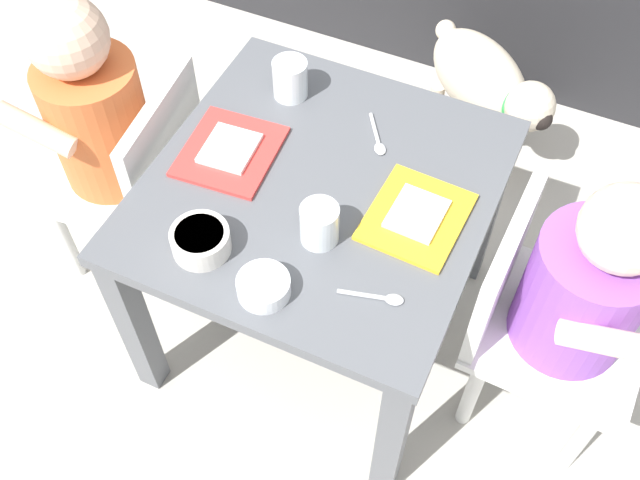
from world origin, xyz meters
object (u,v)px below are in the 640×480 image
Objects in this scene: veggie_bowl_near at (201,240)px; cereal_bowl_left_side at (264,286)px; dog at (485,82)px; food_tray_right at (417,214)px; water_cup_left at (290,81)px; spoon_by_right_tray at (378,297)px; water_cup_right at (319,226)px; spoon_by_left_tray at (377,138)px; dining_table at (320,213)px; food_tray_left at (231,149)px; seated_child_left at (102,121)px; seated_child_right at (577,291)px.

cereal_bowl_left_side is at bearing -13.93° from veggie_bowl_near.
dog is 0.70m from food_tray_right.
food_tray_right is 2.46× the size of water_cup_left.
cereal_bowl_left_side reaches higher than spoon_by_right_tray.
water_cup_left is at bearing 94.27° from veggie_bowl_near.
water_cup_right is 0.77× the size of spoon_by_left_tray.
water_cup_left reaches higher than cereal_bowl_left_side.
water_cup_right is at bearing 31.39° from veggie_bowl_near.
food_tray_left is at bearing 178.87° from dining_table.
veggie_bowl_near is at bearing -115.84° from spoon_by_left_tray.
seated_child_left is at bearing -150.02° from water_cup_left.
food_tray_left is at bearing -179.05° from seated_child_right.
water_cup_right is at bearing -11.54° from seated_child_left.
water_cup_right is (-0.40, -0.11, 0.09)m from seated_child_right.
cereal_bowl_left_side is at bearing -51.57° from food_tray_left.
spoon_by_left_tray is at bearing 112.15° from spoon_by_right_tray.
seated_child_left is 0.51m from cereal_bowl_left_side.
veggie_bowl_near is at bearing -119.83° from dining_table.
seated_child_right is at bearing 2.13° from food_tray_right.
dining_table is at bearing -178.25° from seated_child_right.
spoon_by_left_tray is at bearing 64.16° from veggie_bowl_near.
spoon_by_right_tray is (0.00, -0.17, -0.00)m from food_tray_right.
seated_child_right is 0.41m from spoon_by_left_tray.
seated_child_right is 7.81× the size of cereal_bowl_left_side.
cereal_bowl_left_side reaches higher than food_tray_right.
seated_child_left reaches higher than seated_child_right.
food_tray_left is 2.02× the size of spoon_by_left_tray.
cereal_bowl_left_side is at bearing -104.52° from water_cup_right.
seated_child_right is 6.85× the size of veggie_bowl_near.
seated_child_right is 3.44× the size of food_tray_left.
dog is at bearing 80.78° from spoon_by_left_tray.
spoon_by_right_tray is at bearing 6.04° from veggie_bowl_near.
dog is (-0.31, 0.63, -0.20)m from seated_child_right.
seated_child_right is 1.72× the size of dog.
cereal_bowl_left_side reaches higher than dining_table.
food_tray_right is 0.17m from spoon_by_right_tray.
spoon_by_right_tray is at bearing -27.77° from water_cup_right.
seated_child_left reaches higher than dining_table.
seated_child_left is at bearing -179.14° from seated_child_right.
veggie_bowl_near is (-0.16, -0.10, -0.01)m from water_cup_right.
food_tray_right is at bearing 39.47° from water_cup_right.
water_cup_right is 0.76× the size of veggie_bowl_near.
water_cup_right is 0.70× the size of spoon_by_right_tray.
dog is 4.55× the size of cereal_bowl_left_side.
food_tray_right reaches higher than spoon_by_left_tray.
veggie_bowl_near is at bearing -30.52° from seated_child_left.
cereal_bowl_left_side is at bearing -95.65° from spoon_by_left_tray.
food_tray_right is at bearing 35.17° from veggie_bowl_near.
food_tray_left reaches higher than spoon_by_left_tray.
food_tray_right is at bearing -86.64° from dog.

